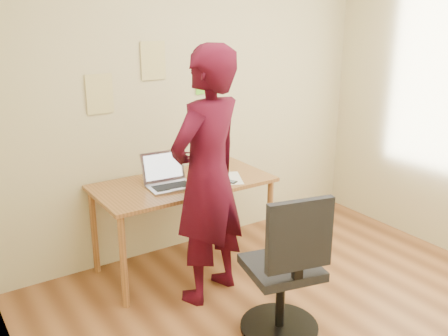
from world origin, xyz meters
TOP-DOWN VIEW (x-y plane):
  - room at (0.00, 0.00)m, footprint 3.58×3.58m
  - desk at (-0.32, 1.38)m, footprint 1.40×0.70m
  - laptop at (-0.47, 1.36)m, footprint 0.37×0.33m
  - paper_sheet at (0.01, 1.25)m, footprint 0.34×0.38m
  - phone at (-0.02, 1.17)m, footprint 0.10×0.13m
  - wall_note_left at (-0.82, 1.74)m, footprint 0.21×0.00m
  - wall_note_mid at (-0.37, 1.74)m, footprint 0.21×0.00m
  - wall_note_right at (0.11, 1.74)m, footprint 0.18×0.00m
  - office_chair at (-0.23, 0.21)m, footprint 0.53×0.54m
  - person at (-0.38, 0.91)m, footprint 0.78×0.64m

SIDE VIEW (x-z plane):
  - office_chair at x=-0.23m, z-range -0.07..0.93m
  - desk at x=-0.32m, z-range 0.28..1.02m
  - paper_sheet at x=0.01m, z-range 0.74..0.74m
  - phone at x=-0.02m, z-range 0.74..0.75m
  - laptop at x=-0.47m, z-range 0.67..0.92m
  - person at x=-0.38m, z-range 0.00..1.84m
  - room at x=0.00m, z-range -0.04..2.74m
  - wall_note_left at x=-0.82m, z-range 1.28..1.58m
  - wall_note_right at x=0.11m, z-range 1.35..1.59m
  - wall_note_mid at x=-0.37m, z-range 1.51..1.81m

